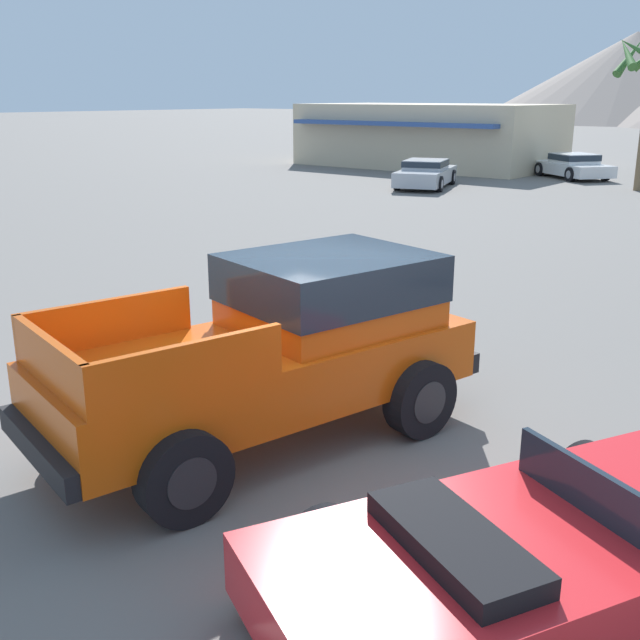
% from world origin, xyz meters
% --- Properties ---
extents(ground_plane, '(320.00, 320.00, 0.00)m').
position_xyz_m(ground_plane, '(0.00, 0.00, 0.00)').
color(ground_plane, slate).
extents(orange_pickup_truck, '(3.03, 5.27, 1.98)m').
position_xyz_m(orange_pickup_truck, '(-0.27, -0.10, 1.11)').
color(orange_pickup_truck, '#CC4C0C').
rests_on(orange_pickup_truck, ground_plane).
extents(red_convertible_car, '(3.45, 4.59, 1.04)m').
position_xyz_m(red_convertible_car, '(3.15, -1.21, 0.42)').
color(red_convertible_car, red).
rests_on(red_convertible_car, ground_plane).
extents(parked_car_silver, '(3.17, 4.84, 1.14)m').
position_xyz_m(parked_car_silver, '(-11.56, 21.25, 0.59)').
color(parked_car_silver, '#B7BABF').
rests_on(parked_car_silver, ground_plane).
extents(parked_car_white, '(4.48, 3.98, 1.13)m').
position_xyz_m(parked_car_white, '(-8.18, 28.60, 0.58)').
color(parked_car_white, white).
rests_on(parked_car_white, ground_plane).
extents(storefront_building, '(13.09, 7.83, 3.24)m').
position_xyz_m(storefront_building, '(-16.65, 29.74, 1.63)').
color(storefront_building, beige).
rests_on(storefront_building, ground_plane).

